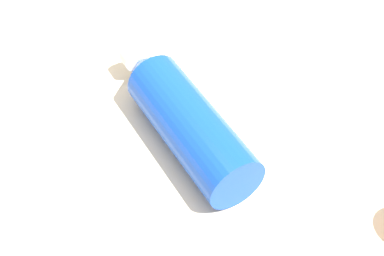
% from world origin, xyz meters
% --- Properties ---
extents(ground_plane, '(2.40, 2.40, 0.00)m').
position_xyz_m(ground_plane, '(0.00, 0.00, 0.00)').
color(ground_plane, beige).
extents(water_bottle, '(0.22, 0.24, 0.08)m').
position_xyz_m(water_bottle, '(-0.04, -0.01, 0.04)').
color(water_bottle, blue).
rests_on(water_bottle, ground_plane).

